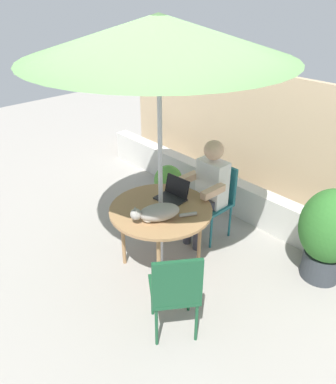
# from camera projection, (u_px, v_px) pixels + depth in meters

# --- Properties ---
(ground_plane) EXTENTS (14.00, 14.00, 0.00)m
(ground_plane) POSITION_uv_depth(u_px,v_px,m) (161.00, 264.00, 4.15)
(ground_plane) COLOR gray
(fence_back) EXTENTS (5.92, 0.08, 1.71)m
(fence_back) POSITION_uv_depth(u_px,v_px,m) (282.00, 141.00, 5.01)
(fence_back) COLOR tan
(fence_back) RESTS_ON ground
(planter_wall_low) EXTENTS (5.33, 0.20, 0.45)m
(planter_wall_low) POSITION_uv_depth(u_px,v_px,m) (244.00, 200.00, 4.89)
(planter_wall_low) COLOR beige
(planter_wall_low) RESTS_ON ground
(patio_table) EXTENTS (1.05, 1.05, 0.73)m
(patio_table) POSITION_uv_depth(u_px,v_px,m) (161.00, 213.00, 3.82)
(patio_table) COLOR #9E754C
(patio_table) RESTS_ON ground
(patio_umbrella) EXTENTS (2.29, 2.29, 2.52)m
(patio_umbrella) POSITION_uv_depth(u_px,v_px,m) (159.00, 36.00, 2.99)
(patio_umbrella) COLOR #B7B7BC
(patio_umbrella) RESTS_ON ground
(chair_occupied) EXTENTS (0.40, 0.40, 0.91)m
(chair_occupied) POSITION_uv_depth(u_px,v_px,m) (216.00, 195.00, 4.40)
(chair_occupied) COLOR #1E606B
(chair_occupied) RESTS_ON ground
(chair_empty) EXTENTS (0.56, 0.56, 0.91)m
(chair_empty) POSITION_uv_depth(u_px,v_px,m) (175.00, 289.00, 3.06)
(chair_empty) COLOR #194C2D
(chair_empty) RESTS_ON ground
(person_seated) EXTENTS (0.48, 0.48, 1.25)m
(person_seated) POSITION_uv_depth(u_px,v_px,m) (208.00, 187.00, 4.22)
(person_seated) COLOR white
(person_seated) RESTS_ON ground
(laptop) EXTENTS (0.32, 0.28, 0.21)m
(laptop) POSITION_uv_depth(u_px,v_px,m) (174.00, 193.00, 3.94)
(laptop) COLOR black
(laptop) RESTS_ON patio_table
(cat) EXTENTS (0.38, 0.59, 0.17)m
(cat) POSITION_uv_depth(u_px,v_px,m) (157.00, 213.00, 3.56)
(cat) COLOR gray
(cat) RESTS_ON patio_table
(potted_plant_near_fence) EXTENTS (0.38, 0.38, 0.65)m
(potted_plant_near_fence) POSITION_uv_depth(u_px,v_px,m) (168.00, 186.00, 4.95)
(potted_plant_near_fence) COLOR #595654
(potted_plant_near_fence) RESTS_ON ground
(potted_plant_by_chair) EXTENTS (0.62, 0.62, 1.02)m
(potted_plant_by_chair) POSITION_uv_depth(u_px,v_px,m) (330.00, 232.00, 3.71)
(potted_plant_by_chair) COLOR #33383D
(potted_plant_by_chair) RESTS_ON ground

